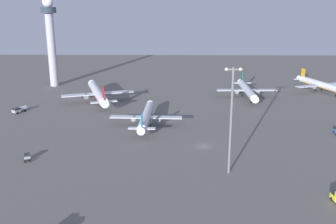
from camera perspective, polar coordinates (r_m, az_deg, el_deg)
The scene contains 9 objects.
ground_plane at distance 129.70m, azimuth 5.20°, elevation -5.00°, with size 416.00×416.00×0.00m, color #605E5B.
control_tower at distance 221.14m, azimuth -16.72°, elevation 10.53°, with size 8.00×8.00×47.34m.
airplane_near_gate at distance 149.21m, azimuth -3.20°, elevation -0.67°, with size 27.42×35.26×9.05m.
airplane_far_stand at distance 185.09m, azimuth -10.17°, elevation 2.72°, with size 32.68×41.54×10.97m.
airplane_mid_apron at distance 194.28m, azimuth 11.43°, elevation 3.15°, with size 29.15×37.50×9.64m.
airplane_terminal_side at distance 216.59m, azimuth 21.42°, elevation 3.69°, with size 28.25×35.86×9.54m.
pushback_tug at distance 125.73m, azimuth -19.81°, elevation -6.15°, with size 2.81×3.52×2.05m.
fuel_truck at distance 177.37m, azimuth -20.86°, elevation 0.35°, with size 5.05×6.48×2.35m.
apron_light_east at distance 106.09m, azimuth 9.20°, elevation -0.47°, with size 4.80×0.90×29.84m.
Camera 1 is at (-9.89, -120.33, 47.37)m, focal length 41.88 mm.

